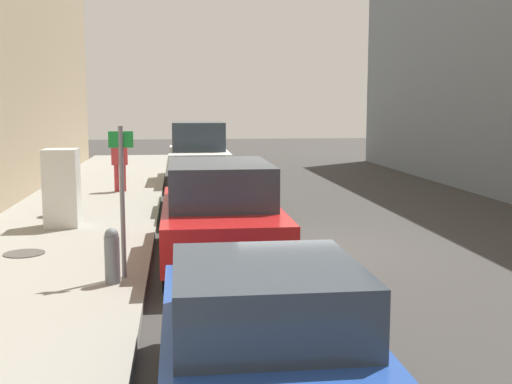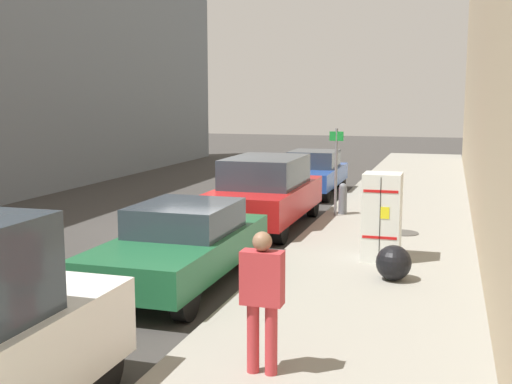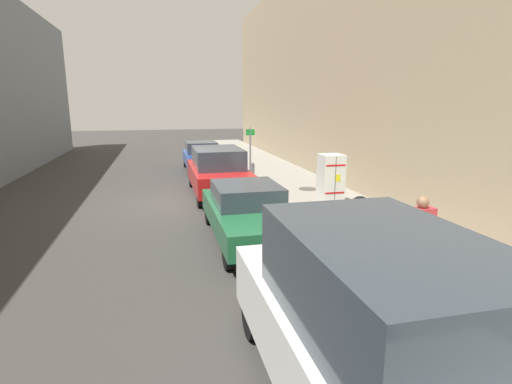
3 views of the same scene
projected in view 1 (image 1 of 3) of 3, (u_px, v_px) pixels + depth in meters
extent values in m
plane|color=#383533|center=(299.00, 250.00, 12.07)|extent=(80.00, 80.00, 0.00)
cube|color=gray|center=(47.00, 253.00, 11.51)|extent=(3.75, 44.00, 0.14)
cube|color=silver|center=(62.00, 188.00, 13.60)|extent=(0.70, 0.68, 1.65)
cube|color=black|center=(65.00, 186.00, 13.94)|extent=(0.01, 0.01, 1.57)
cube|color=yellow|center=(60.00, 180.00, 13.91)|extent=(0.16, 0.01, 0.22)
cube|color=red|center=(64.00, 162.00, 13.87)|extent=(0.63, 0.01, 0.05)
cube|color=red|center=(65.00, 201.00, 13.99)|extent=(0.63, 0.01, 0.05)
cylinder|color=#47443F|center=(24.00, 253.00, 11.16)|extent=(0.70, 0.70, 0.02)
cylinder|color=slate|center=(122.00, 203.00, 9.50)|extent=(0.07, 0.07, 2.27)
cube|color=#198C33|center=(121.00, 139.00, 9.39)|extent=(0.36, 0.02, 0.24)
cylinder|color=slate|center=(112.00, 260.00, 9.28)|extent=(0.22, 0.22, 0.69)
sphere|color=slate|center=(111.00, 235.00, 9.23)|extent=(0.20, 0.20, 0.20)
sphere|color=black|center=(58.00, 203.00, 14.95)|extent=(0.60, 0.60, 0.60)
cylinder|color=#B73338|center=(117.00, 178.00, 19.18)|extent=(0.14, 0.14, 0.80)
cylinder|color=#B73338|center=(124.00, 178.00, 19.20)|extent=(0.14, 0.14, 0.80)
cube|color=#B73338|center=(119.00, 155.00, 19.10)|extent=(0.47, 0.22, 0.60)
sphere|color=#8C664C|center=(119.00, 141.00, 19.04)|extent=(0.22, 0.22, 0.22)
cube|color=#23479E|center=(263.00, 352.00, 5.49)|extent=(1.71, 4.06, 0.55)
cube|color=#2D3842|center=(266.00, 296.00, 5.22)|extent=(1.51, 1.71, 0.55)
cylinder|color=black|center=(178.00, 329.00, 6.85)|extent=(0.22, 0.69, 0.69)
cylinder|color=black|center=(311.00, 323.00, 7.03)|extent=(0.22, 0.69, 0.69)
cube|color=red|center=(220.00, 223.00, 11.04)|extent=(1.93, 4.64, 0.70)
cube|color=#2D3842|center=(219.00, 183.00, 10.94)|extent=(1.70, 2.55, 0.70)
cylinder|color=black|center=(172.00, 226.00, 12.68)|extent=(0.22, 0.70, 0.70)
cylinder|color=black|center=(256.00, 224.00, 12.88)|extent=(0.22, 0.70, 0.70)
cylinder|color=black|center=(170.00, 269.00, 9.29)|extent=(0.22, 0.70, 0.70)
cylinder|color=black|center=(284.00, 266.00, 9.49)|extent=(0.22, 0.70, 0.70)
cube|color=#1E6038|center=(206.00, 189.00, 16.20)|extent=(1.80, 4.45, 0.55)
cube|color=#2D3842|center=(206.00, 169.00, 15.91)|extent=(1.59, 1.87, 0.50)
cylinder|color=black|center=(176.00, 192.00, 17.76)|extent=(0.22, 0.67, 0.67)
cylinder|color=black|center=(231.00, 191.00, 17.94)|extent=(0.22, 0.67, 0.67)
cylinder|color=black|center=(175.00, 211.00, 14.53)|extent=(0.22, 0.67, 0.67)
cylinder|color=black|center=(243.00, 209.00, 14.72)|extent=(0.22, 0.67, 0.67)
cube|color=silver|center=(198.00, 162.00, 22.18)|extent=(1.97, 5.10, 0.85)
cube|color=#2D3842|center=(198.00, 136.00, 22.06)|extent=(1.73, 2.80, 0.95)
cylinder|color=black|center=(174.00, 169.00, 24.06)|extent=(0.22, 0.68, 0.68)
cylinder|color=black|center=(219.00, 168.00, 24.26)|extent=(0.22, 0.68, 0.68)
cylinder|color=black|center=(173.00, 181.00, 20.21)|extent=(0.22, 0.68, 0.68)
cylinder|color=black|center=(227.00, 180.00, 20.41)|extent=(0.22, 0.68, 0.68)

